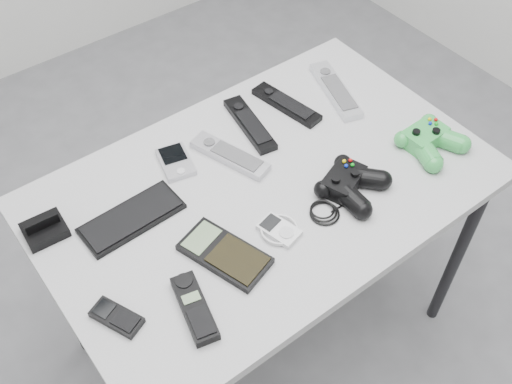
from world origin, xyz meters
TOP-DOWN VIEW (x-y plane):
  - floor at (0.00, 0.00)m, footprint 3.50×3.50m
  - desk at (0.06, -0.04)m, footprint 1.08×0.69m
  - pda_keyboard at (-0.25, 0.05)m, footprint 0.24×0.11m
  - dock_bracket at (-0.42, 0.14)m, footprint 0.10×0.09m
  - pda at (-0.08, 0.14)m, footprint 0.10×0.13m
  - remote_silver_a at (0.04, 0.08)m, footprint 0.12×0.22m
  - remote_black_a at (0.15, 0.14)m, footprint 0.09×0.22m
  - remote_black_b at (0.28, 0.14)m, footprint 0.09×0.22m
  - remote_silver_b at (0.42, 0.11)m, footprint 0.13×0.25m
  - mobile_phone at (-0.40, -0.15)m, footprint 0.09×0.12m
  - cordless_handset at (-0.26, -0.23)m, footprint 0.09×0.17m
  - calculator at (-0.14, -0.16)m, footprint 0.15×0.22m
  - mp3_player at (-0.00, -0.17)m, footprint 0.11×0.11m
  - controller_black at (0.21, -0.18)m, footprint 0.30×0.24m
  - controller_green at (0.47, -0.19)m, footprint 0.16×0.17m

SIDE VIEW (x-z plane):
  - floor at x=0.00m, z-range 0.00..0.00m
  - desk at x=0.06m, z-range 0.30..1.02m
  - pda_keyboard at x=-0.25m, z-range 0.72..0.74m
  - mp3_player at x=0.00m, z-range 0.72..0.74m
  - pda at x=-0.08m, z-range 0.72..0.74m
  - mobile_phone at x=-0.40m, z-range 0.72..0.74m
  - calculator at x=-0.14m, z-range 0.72..0.74m
  - remote_black_b at x=0.28m, z-range 0.72..0.74m
  - remote_black_a at x=0.15m, z-range 0.72..0.74m
  - remote_silver_a at x=0.04m, z-range 0.72..0.75m
  - remote_silver_b at x=0.42m, z-range 0.72..0.75m
  - cordless_handset at x=-0.26m, z-range 0.72..0.75m
  - dock_bracket at x=-0.42m, z-range 0.72..0.77m
  - controller_black at x=0.21m, z-range 0.72..0.77m
  - controller_green at x=0.47m, z-range 0.72..0.77m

